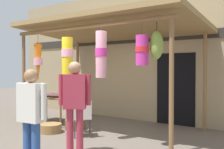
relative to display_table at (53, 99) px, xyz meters
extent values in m
plane|color=#60564C|center=(1.73, -0.46, -0.69)|extent=(30.00, 30.00, 0.00)
cube|color=#9E8966|center=(1.73, 1.88, 1.31)|extent=(10.11, 0.25, 3.99)
cube|color=#2D2823|center=(1.73, 1.74, 1.79)|extent=(9.10, 0.04, 0.24)
cube|color=black|center=(3.02, 1.75, 0.31)|extent=(1.10, 0.03, 2.00)
cylinder|color=brown|center=(-0.36, -0.72, 0.57)|extent=(0.09, 0.09, 2.51)
cylinder|color=brown|center=(3.89, -0.72, 0.57)|extent=(0.09, 0.09, 2.51)
cylinder|color=brown|center=(-0.36, 1.47, 0.57)|extent=(0.09, 0.09, 2.51)
cylinder|color=brown|center=(3.89, 1.47, 0.57)|extent=(0.09, 0.09, 2.51)
cylinder|color=brown|center=(1.76, -0.72, 1.83)|extent=(4.46, 0.10, 0.10)
cylinder|color=brown|center=(1.76, 1.47, 1.98)|extent=(4.46, 0.10, 0.10)
cube|color=olive|center=(1.76, 0.37, 1.95)|extent=(4.76, 2.69, 0.37)
cylinder|color=brown|center=(0.17, -0.67, 1.66)|extent=(0.01, 0.01, 0.25)
cone|color=orange|center=(0.17, -0.67, 1.02)|extent=(0.22, 0.22, 1.03)
cylinder|color=pink|center=(0.17, -0.67, 1.07)|extent=(0.23, 0.23, 0.19)
cylinder|color=brown|center=(1.29, -0.73, 1.70)|extent=(0.01, 0.01, 0.15)
cylinder|color=yellow|center=(1.29, -0.73, 1.10)|extent=(0.26, 0.26, 1.04)
cylinder|color=pink|center=(1.29, -0.73, 1.25)|extent=(0.28, 0.28, 0.19)
cylinder|color=brown|center=(2.31, -0.76, 1.73)|extent=(0.01, 0.01, 0.09)
cylinder|color=pink|center=(2.31, -0.76, 1.19)|extent=(0.23, 0.23, 1.00)
cylinder|color=#D13399|center=(2.31, -0.76, 1.23)|extent=(0.25, 0.25, 0.18)
cylinder|color=brown|center=(3.30, -0.75, 1.66)|extent=(0.01, 0.01, 0.25)
cylinder|color=#D13399|center=(3.30, -0.75, 1.24)|extent=(0.25, 0.25, 0.59)
cylinder|color=red|center=(3.30, -0.75, 1.26)|extent=(0.27, 0.27, 0.11)
cylinder|color=#4C3D23|center=(3.54, -0.61, 1.70)|extent=(0.02, 0.02, 0.17)
ellipsoid|color=#89A842|center=(3.54, -0.61, 1.34)|extent=(0.26, 0.22, 0.55)
cube|color=brown|center=(0.00, 0.00, 0.06)|extent=(1.37, 0.73, 0.04)
cylinder|color=brown|center=(-0.63, -0.31, -0.32)|extent=(0.05, 0.05, 0.72)
cylinder|color=brown|center=(0.63, -0.31, -0.32)|extent=(0.05, 0.05, 0.72)
cylinder|color=brown|center=(-0.63, 0.31, -0.32)|extent=(0.05, 0.05, 0.72)
cylinder|color=brown|center=(0.63, 0.31, -0.32)|extent=(0.05, 0.05, 0.72)
ellipsoid|color=pink|center=(0.10, 0.04, 0.13)|extent=(0.71, 0.49, 0.10)
ellipsoid|color=green|center=(0.20, -0.01, 0.13)|extent=(0.32, 0.25, 0.07)
cube|color=beige|center=(1.71, -0.67, -0.25)|extent=(0.57, 0.57, 0.04)
cube|color=beige|center=(1.83, -0.80, -0.05)|extent=(0.32, 0.30, 0.40)
cylinder|color=#333338|center=(1.72, -0.42, -0.47)|extent=(0.03, 0.03, 0.44)
cylinder|color=#333338|center=(1.45, -0.66, -0.47)|extent=(0.03, 0.03, 0.44)
cylinder|color=#333338|center=(1.96, -0.68, -0.47)|extent=(0.03, 0.03, 0.44)
cylinder|color=#333338|center=(1.70, -0.93, -0.47)|extent=(0.03, 0.03, 0.44)
cylinder|color=brown|center=(1.09, -0.25, -0.56)|extent=(0.51, 0.51, 0.25)
cylinder|color=olive|center=(0.82, -0.84, -0.58)|extent=(0.54, 0.54, 0.21)
cylinder|color=#2D5193|center=(2.41, -2.75, -0.30)|extent=(0.13, 0.13, 0.77)
cylinder|color=#2D5193|center=(2.59, -2.74, -0.30)|extent=(0.13, 0.13, 0.77)
cube|color=silver|center=(2.50, -2.74, 0.38)|extent=(0.42, 0.25, 0.58)
cylinder|color=silver|center=(2.24, -2.76, 0.41)|extent=(0.08, 0.08, 0.52)
cylinder|color=silver|center=(2.75, -2.72, 0.41)|extent=(0.08, 0.08, 0.52)
sphere|color=#9E704C|center=(2.50, -2.74, 0.78)|extent=(0.21, 0.21, 0.21)
cylinder|color=#B23347|center=(2.36, -1.77, -0.27)|extent=(0.13, 0.13, 0.84)
cylinder|color=#B23347|center=(2.51, -1.67, -0.27)|extent=(0.13, 0.13, 0.84)
cube|color=#B23347|center=(2.44, -1.72, 0.47)|extent=(0.45, 0.40, 0.63)
cylinder|color=#B23347|center=(2.23, -1.87, 0.50)|extent=(0.08, 0.08, 0.57)
cylinder|color=#B23347|center=(2.65, -1.58, 0.50)|extent=(0.08, 0.08, 0.57)
sphere|color=tan|center=(2.44, -1.72, 0.90)|extent=(0.23, 0.23, 0.23)
camera|label=1|loc=(5.75, -5.33, 0.89)|focal=42.63mm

